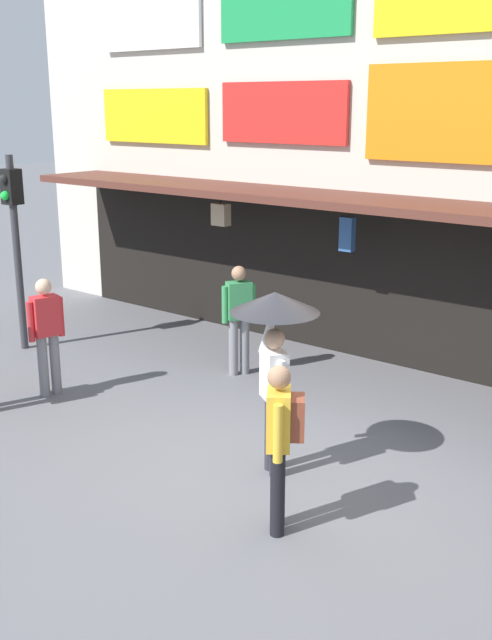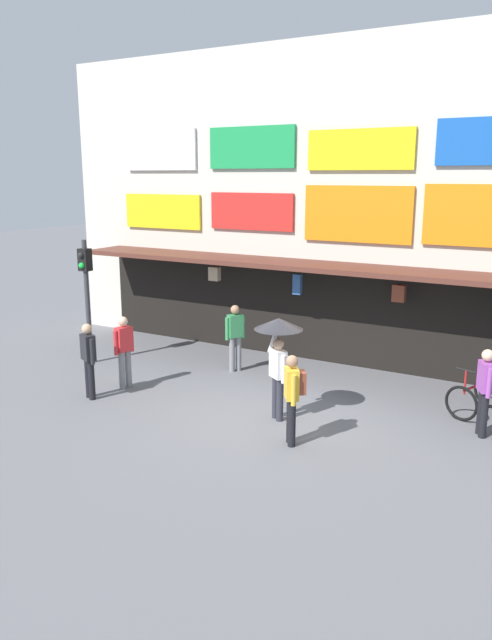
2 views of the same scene
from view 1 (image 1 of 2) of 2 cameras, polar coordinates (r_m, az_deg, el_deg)
name	(u,v)px [view 1 (image 1 of 2)]	position (r m, az deg, el deg)	size (l,w,h in m)	color
ground_plane	(283,468)	(8.78, 2.79, -11.03)	(80.00, 80.00, 0.00)	slate
shopfront	(473,104)	(11.84, 16.69, 15.24)	(18.00, 2.60, 8.00)	beige
traffic_light_near	(14,222)	(12.88, -17.01, 7.06)	(0.29, 0.33, 3.20)	#38383D
pedestrian_in_white	(47,330)	(10.88, -14.73, -0.76)	(0.30, 0.52, 1.68)	gray
pedestrian_with_umbrella	(275,332)	(8.07, 2.16, -0.91)	(0.96, 0.96, 2.08)	#2D2D38
pedestrian_in_blue	(281,436)	(7.19, 2.64, -8.71)	(0.47, 0.48, 1.68)	black
pedestrian_in_purple	(239,314)	(11.34, -0.53, 0.45)	(0.38, 0.46, 1.68)	gray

